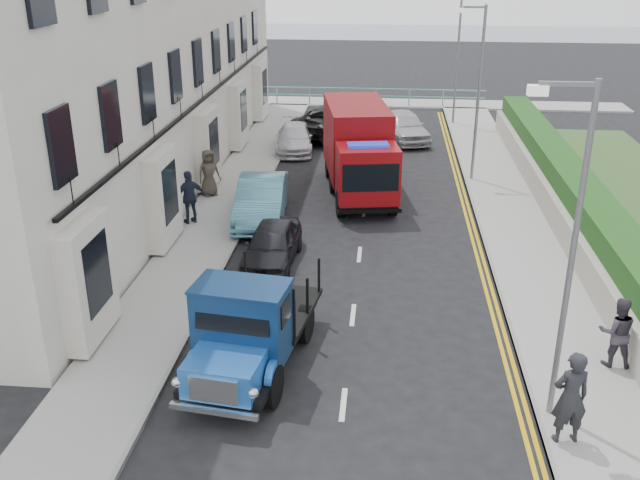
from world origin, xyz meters
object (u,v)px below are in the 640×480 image
(red_lorry, at_px, (358,148))
(pedestrian_east_near, at_px, (570,397))
(lamp_near, at_px, (568,240))
(lamp_far, at_px, (456,49))
(parked_car_front, at_px, (272,244))
(lamp_mid, at_px, (476,84))
(bedford_lorry, at_px, (245,336))

(red_lorry, height_order, pedestrian_east_near, red_lorry)
(lamp_near, distance_m, lamp_far, 26.00)
(lamp_far, relative_size, parked_car_front, 1.89)
(red_lorry, distance_m, pedestrian_east_near, 15.74)
(red_lorry, relative_size, parked_car_front, 1.83)
(lamp_near, distance_m, parked_car_front, 10.40)
(lamp_near, height_order, lamp_mid, same)
(pedestrian_east_near, bearing_deg, lamp_near, -87.54)
(lamp_near, height_order, parked_car_front, lamp_near)
(bedford_lorry, bearing_deg, lamp_far, 83.72)
(lamp_near, xyz_separation_m, parked_car_front, (-6.83, 7.09, -3.37))
(lamp_far, distance_m, parked_car_front, 20.39)
(lamp_mid, bearing_deg, bedford_lorry, -112.92)
(lamp_mid, height_order, lamp_far, same)
(lamp_mid, xyz_separation_m, pedestrian_east_near, (0.22, -16.91, -2.89))
(red_lorry, bearing_deg, bedford_lorry, -107.84)
(lamp_mid, xyz_separation_m, parked_car_front, (-6.83, -8.91, -3.37))
(lamp_far, bearing_deg, red_lorry, -110.77)
(lamp_far, relative_size, pedestrian_east_near, 3.53)
(lamp_mid, distance_m, bedford_lorry, 16.74)
(lamp_mid, height_order, parked_car_front, lamp_mid)
(lamp_mid, relative_size, lamp_far, 1.00)
(lamp_near, bearing_deg, red_lorry, 107.79)
(bedford_lorry, bearing_deg, pedestrian_east_near, -6.47)
(bedford_lorry, bearing_deg, parked_car_front, 101.74)
(lamp_near, xyz_separation_m, lamp_far, (0.00, 26.00, 0.00))
(bedford_lorry, bearing_deg, lamp_mid, 75.10)
(lamp_near, bearing_deg, lamp_far, 90.00)
(lamp_near, relative_size, lamp_far, 1.00)
(pedestrian_east_near, bearing_deg, red_lorry, -83.78)
(lamp_mid, xyz_separation_m, lamp_far, (0.00, 10.00, 0.00))
(red_lorry, bearing_deg, parked_car_front, -117.96)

